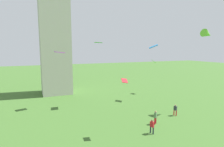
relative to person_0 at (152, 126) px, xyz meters
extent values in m
cylinder|color=#1E2333|center=(-0.06, 0.18, -0.56)|extent=(0.15, 0.15, 0.82)
cylinder|color=#1E2333|center=(0.06, -0.18, -0.56)|extent=(0.15, 0.15, 0.82)
cube|color=red|center=(0.00, 0.00, 0.18)|extent=(0.39, 0.50, 0.65)
sphere|color=brown|center=(0.00, 0.00, 0.62)|extent=(0.24, 0.24, 0.24)
cylinder|color=red|center=(6.80, 3.29, -0.56)|extent=(0.15, 0.15, 0.80)
cylinder|color=red|center=(6.69, 3.64, -0.56)|extent=(0.15, 0.15, 0.80)
cube|color=#2D3338|center=(6.74, 3.46, 0.16)|extent=(0.37, 0.49, 0.64)
sphere|color=#A37556|center=(6.74, 3.46, 0.59)|extent=(0.23, 0.23, 0.23)
cylinder|color=red|center=(1.92, 1.99, -0.53)|extent=(0.16, 0.16, 0.87)
cylinder|color=red|center=(2.25, 2.21, -0.53)|extent=(0.16, 0.16, 0.87)
cube|color=#51754C|center=(2.09, 2.10, 0.24)|extent=(0.54, 0.48, 0.69)
sphere|color=#A37556|center=(2.09, 2.10, 0.71)|extent=(0.25, 0.25, 0.25)
cube|color=#2370B2|center=(9.34, 12.77, 9.46)|extent=(1.98, 2.03, 0.97)
cube|color=#43DE0E|center=(12.54, 16.86, 6.18)|extent=(0.76, 1.20, 0.82)
cube|color=#BE23E4|center=(-8.21, 14.72, 8.39)|extent=(1.74, 1.39, 0.28)
cube|color=red|center=(-3.05, 1.21, 5.38)|extent=(0.91, 1.04, 0.46)
cube|color=#22B306|center=(-1.99, 13.05, 10.04)|extent=(1.29, 1.72, 0.20)
cone|color=#6AC930|center=(12.59, 3.61, 11.21)|extent=(2.09, 1.41, 1.62)
camera|label=1|loc=(-12.35, -16.48, 8.86)|focal=28.86mm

